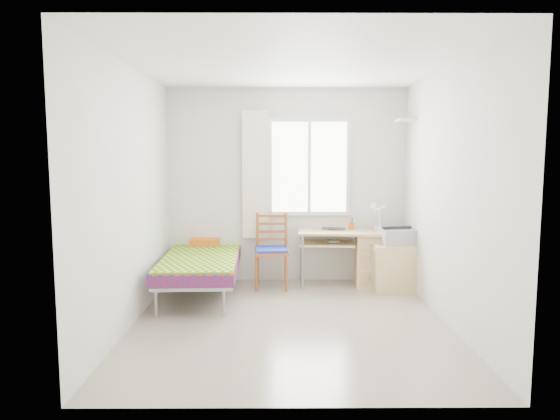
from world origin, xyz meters
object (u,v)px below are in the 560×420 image
object	(u,v)px
bed	(202,260)
printer	(394,235)
desk	(366,256)
cabinet	(391,266)
chair	(272,246)

from	to	relation	value
bed	printer	size ratio (longest dim) A/B	3.67
desk	printer	bearing A→B (deg)	-22.35
cabinet	chair	bearing A→B (deg)	169.83
desk	cabinet	size ratio (longest dim) A/B	2.02
desk	cabinet	world-z (taller)	desk
bed	chair	xyz separation A→B (m)	(0.87, 0.26, 0.13)
cabinet	printer	bearing A→B (deg)	38.48
desk	chair	xyz separation A→B (m)	(-1.23, -0.09, 0.15)
printer	chair	bearing A→B (deg)	168.83
cabinet	printer	world-z (taller)	printer
bed	desk	world-z (taller)	bed
cabinet	printer	size ratio (longest dim) A/B	1.10
cabinet	printer	distance (m)	0.40
desk	printer	distance (m)	0.48
cabinet	bed	bearing A→B (deg)	177.75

